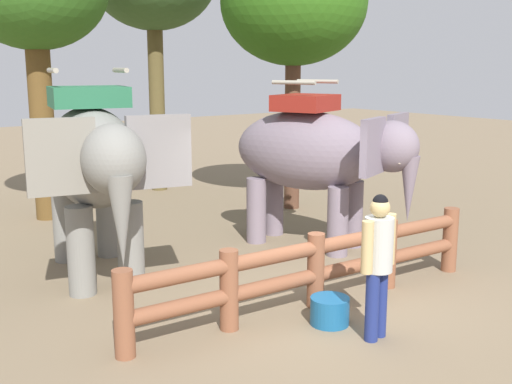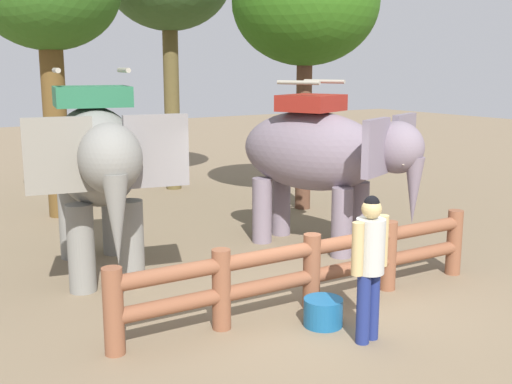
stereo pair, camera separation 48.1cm
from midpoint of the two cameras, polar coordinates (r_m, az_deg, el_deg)
name	(u,v)px [view 2 (the right image)]	position (r m, az deg, el deg)	size (l,w,h in m)	color
ground_plane	(317,310)	(8.86, 7.13, -10.60)	(60.00, 60.00, 0.00)	#7A674E
log_fence	(312,266)	(8.76, 6.66, -6.69)	(5.86, 0.43, 1.05)	brown
elephant_near_left	(97,162)	(10.01, -12.88, 2.67)	(2.38, 3.90, 3.27)	gray
elephant_center	(322,155)	(11.46, 7.18, 3.32)	(2.67, 3.62, 3.05)	slate
tourist_woman_in_black	(370,258)	(7.70, 12.05, -5.91)	(0.63, 0.42, 1.81)	navy
tree_back_center	(305,4)	(14.61, 5.48, 16.60)	(3.28, 3.28, 6.09)	brown
feed_bucket	(323,312)	(8.33, 7.78, -10.75)	(0.51, 0.51, 0.36)	#19598C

